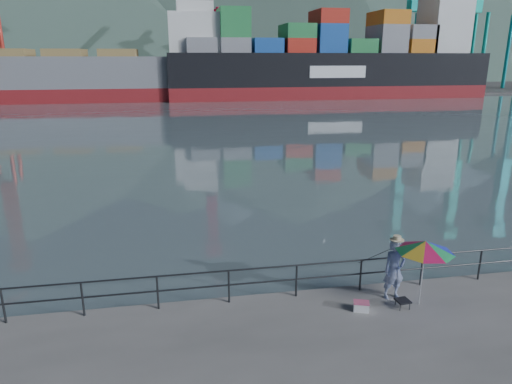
# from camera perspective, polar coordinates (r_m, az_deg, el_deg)

# --- Properties ---
(harbor_water) EXTENTS (500.00, 280.00, 0.00)m
(harbor_water) POSITION_cam_1_polar(r_m,az_deg,el_deg) (140.19, -9.56, 13.43)
(harbor_water) COLOR slate
(harbor_water) RESTS_ON ground
(far_dock) EXTENTS (200.00, 40.00, 0.40)m
(far_dock) POSITION_cam_1_polar(r_m,az_deg,el_deg) (103.97, -3.52, 12.65)
(far_dock) COLOR #514F4C
(far_dock) RESTS_ON ground
(guardrail) EXTENTS (22.00, 0.06, 1.03)m
(guardrail) POSITION_cam_1_polar(r_m,az_deg,el_deg) (13.49, 0.89, -11.30)
(guardrail) COLOR #2D3033
(guardrail) RESTS_ON ground
(port_cranes) EXTENTS (116.00, 28.00, 38.40)m
(port_cranes) POSITION_cam_1_polar(r_m,az_deg,el_deg) (100.17, 9.91, 21.47)
(port_cranes) COLOR red
(port_cranes) RESTS_ON ground
(container_stacks) EXTENTS (58.00, 8.40, 7.80)m
(container_stacks) POSITION_cam_1_polar(r_m,az_deg,el_deg) (109.37, 7.48, 14.36)
(container_stacks) COLOR red
(container_stacks) RESTS_ON ground
(fisherman) EXTENTS (0.68, 0.47, 1.81)m
(fisherman) POSITION_cam_1_polar(r_m,az_deg,el_deg) (13.99, 16.89, -9.25)
(fisherman) COLOR #2E4884
(fisherman) RESTS_ON ground
(beach_umbrella) EXTENTS (1.91, 1.91, 1.96)m
(beach_umbrella) POSITION_cam_1_polar(r_m,az_deg,el_deg) (13.51, 20.40, -6.42)
(beach_umbrella) COLOR white
(beach_umbrella) RESTS_ON ground
(folding_stool) EXTENTS (0.39, 0.39, 0.24)m
(folding_stool) POSITION_cam_1_polar(r_m,az_deg,el_deg) (13.90, 17.85, -13.13)
(folding_stool) COLOR black
(folding_stool) RESTS_ON ground
(cooler_bag) EXTENTS (0.48, 0.40, 0.24)m
(cooler_bag) POSITION_cam_1_polar(r_m,az_deg,el_deg) (13.45, 13.01, -13.80)
(cooler_bag) COLOR white
(cooler_bag) RESTS_ON ground
(fishing_rod) EXTENTS (0.18, 1.87, 1.32)m
(fishing_rod) POSITION_cam_1_polar(r_m,az_deg,el_deg) (15.09, 14.29, -10.89)
(fishing_rod) COLOR black
(fishing_rod) RESTS_ON ground
(bulk_carrier) EXTENTS (57.33, 9.92, 14.50)m
(bulk_carrier) POSITION_cam_1_polar(r_m,az_deg,el_deg) (83.81, -18.98, 13.69)
(bulk_carrier) COLOR maroon
(bulk_carrier) RESTS_ON ground
(container_ship) EXTENTS (57.32, 9.55, 18.10)m
(container_ship) POSITION_cam_1_polar(r_m,az_deg,el_deg) (86.86, 10.18, 15.56)
(container_ship) COLOR maroon
(container_ship) RESTS_ON ground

